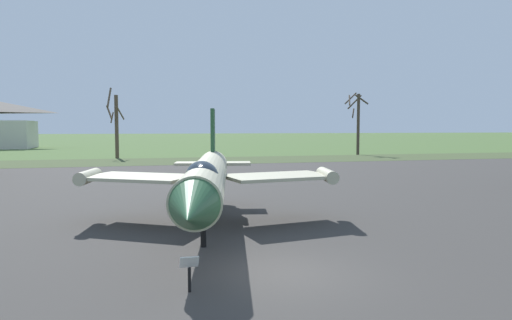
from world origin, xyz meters
name	(u,v)px	position (x,y,z in m)	size (l,w,h in m)	color
ground_plane	(281,275)	(0.00, 0.00, 0.00)	(600.00, 600.00, 0.00)	#425B2D
asphalt_apron	(207,198)	(0.00, 14.05, 0.03)	(94.31, 46.82, 0.05)	#383533
grass_verge_strip	(171,161)	(0.00, 43.46, 0.03)	(154.31, 12.00, 0.06)	#3C492A
jet_fighter_front_right	(207,178)	(-1.22, 5.63, 2.12)	(10.99, 15.31, 5.00)	#B7B293
info_placard_front_right	(189,271)	(-2.60, -0.85, 0.58)	(0.47, 0.24, 0.95)	black
bare_tree_center	(116,123)	(-6.60, 51.35, 4.63)	(2.38, 2.47, 9.32)	brown
bare_tree_right_of_center	(357,118)	(27.52, 50.20, 5.39)	(3.08, 3.14, 9.32)	#42382D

